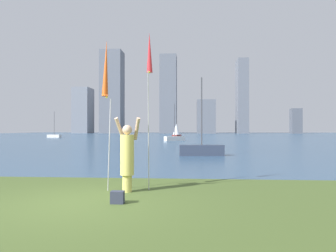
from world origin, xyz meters
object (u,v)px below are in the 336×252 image
(kite_flag_left, at_px, (106,71))
(sailboat_1, at_px, (176,131))
(sailboat_2, at_px, (202,149))
(sailboat_3, at_px, (54,136))
(person, at_px, (127,155))
(sailboat_0, at_px, (174,138))
(kite_flag_right, at_px, (149,57))
(bag, at_px, (117,197))

(kite_flag_left, relative_size, sailboat_1, 1.13)
(sailboat_2, xyz_separation_m, sailboat_3, (-24.85, 35.03, -0.07))
(sailboat_3, bearing_deg, sailboat_2, -54.65)
(person, bearing_deg, sailboat_2, 96.32)
(kite_flag_left, height_order, sailboat_2, sailboat_2)
(kite_flag_left, xyz_separation_m, sailboat_0, (0.05, 33.12, -2.77))
(sailboat_3, bearing_deg, person, -63.87)
(sailboat_1, height_order, sailboat_2, sailboat_2)
(person, xyz_separation_m, sailboat_0, (-0.48, 32.98, -0.60))
(sailboat_0, distance_m, sailboat_1, 18.95)
(kite_flag_left, bearing_deg, sailboat_1, 90.60)
(sailboat_1, bearing_deg, sailboat_2, -85.29)
(kite_flag_right, bearing_deg, sailboat_3, 116.85)
(sailboat_2, bearing_deg, kite_flag_right, -99.53)
(person, relative_size, sailboat_3, 0.42)
(kite_flag_right, relative_size, sailboat_1, 1.22)
(kite_flag_right, bearing_deg, sailboat_1, 91.78)
(kite_flag_left, bearing_deg, sailboat_2, 75.68)
(bag, relative_size, sailboat_2, 0.06)
(sailboat_2, bearing_deg, bag, -100.50)
(sailboat_3, bearing_deg, kite_flag_right, -63.15)
(person, distance_m, sailboat_3, 51.20)
(bag, bearing_deg, sailboat_2, 79.50)
(kite_flag_left, height_order, sailboat_3, sailboat_3)
(person, relative_size, bag, 6.70)
(kite_flag_left, relative_size, kite_flag_right, 0.93)
(sailboat_1, bearing_deg, sailboat_3, -164.55)
(kite_flag_left, relative_size, sailboat_0, 0.81)
(bag, distance_m, sailboat_1, 53.18)
(person, xyz_separation_m, sailboat_2, (2.30, 10.94, -0.57))
(kite_flag_left, distance_m, sailboat_3, 51.17)
(kite_flag_right, xyz_separation_m, bag, (-0.49, -1.64, -3.43))
(kite_flag_right, bearing_deg, person, -143.84)
(bag, xyz_separation_m, sailboat_2, (2.26, 12.20, 0.24))
(kite_flag_right, xyz_separation_m, sailboat_1, (-1.60, 51.52, -2.39))
(bag, relative_size, sailboat_3, 0.06)
(sailboat_1, distance_m, sailboat_3, 22.30)
(person, bearing_deg, sailboat_0, 109.02)
(kite_flag_left, distance_m, sailboat_0, 33.23)
(sailboat_2, distance_m, sailboat_3, 42.94)
(kite_flag_left, bearing_deg, sailboat_3, 115.53)
(kite_flag_left, bearing_deg, bag, -63.06)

